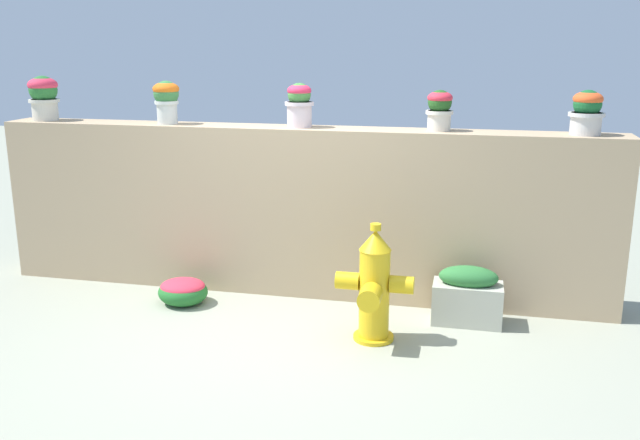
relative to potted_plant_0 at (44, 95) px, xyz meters
The scene contains 10 objects.
ground_plane 3.26m from the potted_plant_0, 25.77° to the right, with size 24.00×24.00×0.00m, color #989B87.
stone_wall 2.67m from the potted_plant_0, ahead, with size 5.57×0.40×1.52m, color tan.
potted_plant_0 is the anchor object (origin of this frame).
potted_plant_1 1.26m from the potted_plant_0, ahead, with size 0.24×0.24×0.39m.
potted_plant_2 2.50m from the potted_plant_0, ahead, with size 0.25×0.25×0.38m.
potted_plant_3 3.71m from the potted_plant_0, ahead, with size 0.23×0.23×0.34m.
potted_plant_4 4.87m from the potted_plant_0, ahead, with size 0.28×0.28×0.36m.
fire_hydrant 3.70m from the potted_plant_0, 15.89° to the right, with size 0.60×0.48×0.93m.
flower_bush_left 2.34m from the potted_plant_0, 19.46° to the right, with size 0.44×0.40×0.24m.
planter_box 4.32m from the potted_plant_0, ahead, with size 0.56×0.30×0.49m.
Camera 1 is at (1.52, -4.66, 2.24)m, focal length 38.63 mm.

